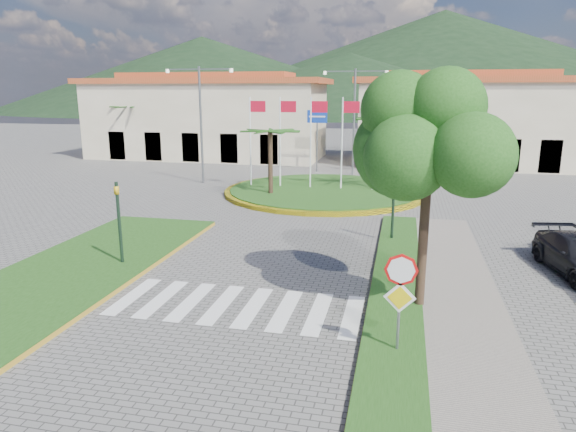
% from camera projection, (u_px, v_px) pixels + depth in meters
% --- Properties ---
extents(ground, '(160.00, 160.00, 0.00)m').
position_uv_depth(ground, '(179.00, 374.00, 11.86)').
color(ground, '#62605D').
rests_on(ground, ground).
extents(sidewalk_right, '(4.00, 28.00, 0.15)m').
position_uv_depth(sidewalk_right, '(443.00, 357.00, 12.46)').
color(sidewalk_right, gray).
rests_on(sidewalk_right, ground).
extents(verge_right, '(1.60, 28.00, 0.18)m').
position_uv_depth(verge_right, '(393.00, 351.00, 12.72)').
color(verge_right, '#1D4614').
rests_on(verge_right, ground).
extents(median_left, '(5.00, 14.00, 0.18)m').
position_uv_depth(median_left, '(84.00, 266.00, 18.92)').
color(median_left, '#1D4614').
rests_on(median_left, ground).
extents(crosswalk, '(8.00, 3.00, 0.01)m').
position_uv_depth(crosswalk, '(234.00, 305.00, 15.65)').
color(crosswalk, silver).
rests_on(crosswalk, ground).
extents(roundabout_island, '(12.70, 12.70, 6.00)m').
position_uv_depth(roundabout_island, '(324.00, 191.00, 32.67)').
color(roundabout_island, yellow).
rests_on(roundabout_island, ground).
extents(stop_sign, '(0.80, 0.11, 2.65)m').
position_uv_depth(stop_sign, '(400.00, 288.00, 12.26)').
color(stop_sign, slate).
rests_on(stop_sign, ground).
extents(deciduous_tree, '(3.60, 3.60, 6.80)m').
position_uv_depth(deciduous_tree, '(430.00, 135.00, 14.20)').
color(deciduous_tree, black).
rests_on(deciduous_tree, ground).
extents(traffic_light_left, '(0.15, 0.18, 3.20)m').
position_uv_depth(traffic_light_left, '(119.00, 216.00, 18.67)').
color(traffic_light_left, black).
rests_on(traffic_light_left, ground).
extents(traffic_light_right, '(0.15, 0.18, 3.20)m').
position_uv_depth(traffic_light_right, '(394.00, 198.00, 21.82)').
color(traffic_light_right, black).
rests_on(traffic_light_right, ground).
extents(traffic_light_far, '(0.18, 0.15, 3.20)m').
position_uv_depth(traffic_light_far, '(452.00, 159.00, 34.34)').
color(traffic_light_far, black).
rests_on(traffic_light_far, ground).
extents(direction_sign_west, '(1.60, 0.14, 5.20)m').
position_uv_depth(direction_sign_west, '(317.00, 128.00, 40.80)').
color(direction_sign_west, slate).
rests_on(direction_sign_west, ground).
extents(direction_sign_east, '(1.60, 0.14, 5.20)m').
position_uv_depth(direction_sign_east, '(381.00, 129.00, 39.74)').
color(direction_sign_east, slate).
rests_on(direction_sign_east, ground).
extents(street_lamp_centre, '(4.80, 0.16, 8.00)m').
position_uv_depth(street_lamp_centre, '(354.00, 116.00, 39.02)').
color(street_lamp_centre, slate).
rests_on(street_lamp_centre, ground).
extents(street_lamp_west, '(4.80, 0.16, 8.00)m').
position_uv_depth(street_lamp_west, '(201.00, 119.00, 35.46)').
color(street_lamp_west, slate).
rests_on(street_lamp_west, ground).
extents(building_left, '(23.32, 9.54, 8.05)m').
position_uv_depth(building_left, '(208.00, 117.00, 49.94)').
color(building_left, '#C6B995').
rests_on(building_left, ground).
extents(building_right, '(19.08, 9.54, 8.05)m').
position_uv_depth(building_right, '(466.00, 120.00, 44.82)').
color(building_right, '#C6B995').
rests_on(building_right, ground).
extents(hill_far_west, '(140.00, 140.00, 22.00)m').
position_uv_depth(hill_far_west, '(203.00, 75.00, 153.66)').
color(hill_far_west, black).
rests_on(hill_far_west, ground).
extents(hill_far_mid, '(180.00, 180.00, 30.00)m').
position_uv_depth(hill_far_mid, '(442.00, 62.00, 156.74)').
color(hill_far_mid, black).
rests_on(hill_far_mid, ground).
extents(hill_near_back, '(110.00, 110.00, 16.00)m').
position_uv_depth(hill_near_back, '(350.00, 85.00, 135.30)').
color(hill_near_back, black).
rests_on(hill_near_back, ground).
extents(white_van, '(3.96, 2.14, 1.06)m').
position_uv_depth(white_van, '(266.00, 156.00, 47.19)').
color(white_van, silver).
rests_on(white_van, ground).
extents(car_dark_a, '(3.52, 1.87, 1.14)m').
position_uv_depth(car_dark_a, '(286.00, 156.00, 47.01)').
color(car_dark_a, black).
rests_on(car_dark_a, ground).
extents(car_dark_b, '(4.16, 1.71, 1.34)m').
position_uv_depth(car_dark_b, '(457.00, 164.00, 40.84)').
color(car_dark_b, black).
rests_on(car_dark_b, ground).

